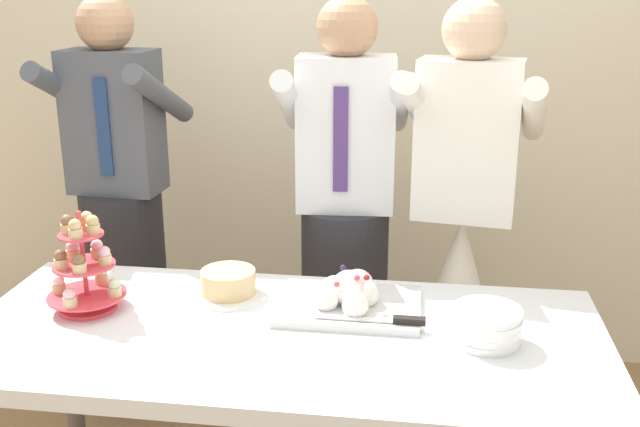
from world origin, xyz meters
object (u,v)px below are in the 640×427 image
at_px(dessert_table, 283,354).
at_px(plate_stack, 486,325).
at_px(round_cake, 228,284).
at_px(person_bride, 457,305).
at_px(cupcake_stand, 85,270).
at_px(person_groom, 345,252).
at_px(main_cake_tray, 350,298).
at_px(person_guest, 123,232).

distance_m(dessert_table, plate_stack, 0.57).
distance_m(round_cake, person_bride, 0.89).
height_order(cupcake_stand, person_bride, person_bride).
bearing_deg(round_cake, person_groom, 58.70).
distance_m(main_cake_tray, person_guest, 1.17).
height_order(main_cake_tray, person_groom, person_groom).
bearing_deg(plate_stack, person_groom, 123.13).
bearing_deg(person_guest, main_cake_tray, -33.68).
relative_size(dessert_table, main_cake_tray, 4.14).
bearing_deg(person_groom, main_cake_tray, -82.22).
distance_m(cupcake_stand, person_groom, 0.97).
bearing_deg(person_bride, round_cake, -147.80).
bearing_deg(person_bride, cupcake_stand, -151.41).
distance_m(person_groom, person_guest, 0.90).
height_order(round_cake, person_groom, person_groom).
xyz_separation_m(round_cake, person_guest, (-0.59, 0.60, -0.07)).
xyz_separation_m(main_cake_tray, person_guest, (-0.97, 0.65, -0.07)).
bearing_deg(person_groom, person_bride, -6.51).
xyz_separation_m(dessert_table, person_guest, (-0.80, 0.81, 0.05)).
relative_size(plate_stack, person_guest, 0.11).
relative_size(dessert_table, round_cake, 7.50).
height_order(main_cake_tray, person_guest, person_guest).
relative_size(cupcake_stand, person_groom, 0.18).
distance_m(cupcake_stand, plate_stack, 1.16).
height_order(dessert_table, main_cake_tray, main_cake_tray).
height_order(plate_stack, round_cake, plate_stack).
distance_m(main_cake_tray, person_groom, 0.56).
xyz_separation_m(main_cake_tray, person_groom, (-0.08, 0.55, -0.07)).
bearing_deg(main_cake_tray, person_guest, 146.32).
bearing_deg(main_cake_tray, cupcake_stand, -172.48).
xyz_separation_m(cupcake_stand, person_bride, (1.11, 0.61, -0.32)).
height_order(cupcake_stand, person_groom, person_groom).
xyz_separation_m(main_cake_tray, person_bride, (0.34, 0.51, -0.23)).
bearing_deg(person_bride, plate_stack, -86.42).
relative_size(cupcake_stand, main_cake_tray, 0.70).
height_order(dessert_table, person_groom, person_groom).
distance_m(plate_stack, round_cake, 0.79).
height_order(dessert_table, person_bride, person_bride).
bearing_deg(round_cake, plate_stack, -14.63).
bearing_deg(plate_stack, person_bride, 93.58).
xyz_separation_m(round_cake, person_groom, (0.31, 0.50, -0.07)).
height_order(main_cake_tray, plate_stack, main_cake_tray).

